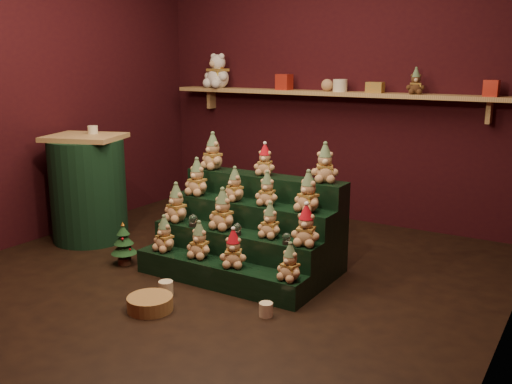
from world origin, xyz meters
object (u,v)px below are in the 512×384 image
Objects in this scene: snow_globe_b at (237,229)px; side_table at (88,189)px; mug_right at (266,309)px; wicker_basket at (150,303)px; mug_left at (166,288)px; snow_globe_a at (193,220)px; mini_christmas_tree at (124,244)px; snow_globe_c at (287,238)px; brown_bear at (416,81)px; white_bear at (218,66)px; riser_tier_front at (218,274)px.

snow_globe_b is 1.72m from side_table.
snow_globe_b is at bearing -23.58° from side_table.
mug_right is 0.78m from wicker_basket.
mug_right is at bearing 6.12° from mug_left.
snow_globe_a is 0.64m from mini_christmas_tree.
mug_left is (-0.69, -0.50, -0.35)m from snow_globe_c.
mini_christmas_tree is 0.77m from mug_left.
brown_bear is at bearing 58.74° from snow_globe_a.
snow_globe_b is 0.74m from mug_right.
snow_globe_b reaches higher than wicker_basket.
mini_christmas_tree is 0.77× the size of white_bear.
side_table is at bearing -164.68° from brown_bear.
white_bear is at bearing 159.97° from brown_bear.
riser_tier_front is at bearing -29.20° from side_table.
mug_left is (0.70, -0.30, -0.12)m from mini_christmas_tree.
snow_globe_c is (0.42, 0.00, -0.00)m from snow_globe_b.
mini_christmas_tree is 2.53m from white_bear.
snow_globe_b is 0.67m from mug_left.
mug_left is 0.78m from mug_right.
white_bear reaches higher than side_table.
side_table reaches higher than snow_globe_b.
white_bear is (0.24, 1.73, 1.07)m from side_table.
snow_globe_a is at bearing 105.07° from mug_left.
snow_globe_c is 0.27× the size of wicker_basket.
wicker_basket is (0.07, -0.24, -0.00)m from mug_left.
wicker_basket is 3.09m from brown_bear.
riser_tier_front is 15.31× the size of mug_right.
snow_globe_a is at bearing -24.96° from side_table.
brown_bear is (1.69, 2.06, 1.26)m from mini_christmas_tree.
brown_bear is (1.00, 2.36, 1.38)m from mug_left.
white_bear is (-1.48, 1.86, 1.15)m from snow_globe_b.
snow_globe_c is at bearing 100.98° from mug_right.
wicker_basket is 3.27m from white_bear.
mini_christmas_tree is at bearing 156.40° from mug_left.
mini_christmas_tree is 2.95m from brown_bear.
wicker_basket is (0.21, -0.75, -0.36)m from snow_globe_a.
riser_tier_front is 0.91m from mini_christmas_tree.
white_bear reaches higher than mini_christmas_tree.
mini_christmas_tree is at bearing -171.99° from snow_globe_c.
white_bear is at bearing 135.54° from snow_globe_c.
brown_bear is at bearing 84.48° from mug_right.
snow_globe_b is at bearing -38.42° from white_bear.
snow_globe_a is 0.31× the size of wicker_basket.
riser_tier_front is 2.87m from white_bear.
white_bear is at bearing 124.99° from riser_tier_front.
side_table is 3.19× the size of wicker_basket.
snow_globe_a is 0.83m from snow_globe_c.
side_table is at bearing 156.29° from mug_left.
mini_christmas_tree is 3.46× the size of mug_left.
snow_globe_c is 2.14m from side_table.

